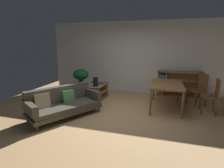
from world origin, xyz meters
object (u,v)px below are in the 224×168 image
Objects in this scene: media_console at (99,92)px; dining_table at (167,86)px; bookshelf at (177,84)px; fabric_couch at (63,103)px; dining_chair_far at (199,88)px; desk_speaker at (96,82)px; dining_chair_near at (212,94)px; open_laptop at (99,83)px; potted_floor_plant at (81,78)px.

dining_table reaches higher than media_console.
bookshelf is (2.59, 1.19, 0.19)m from media_console.
dining_table is (2.61, 1.34, 0.33)m from fabric_couch.
fabric_couch is 4.08m from bookshelf.
fabric_couch is at bearing -151.80° from dining_chair_far.
desk_speaker is at bearing -169.26° from dining_chair_far.
fabric_couch is 2.07× the size of dining_chair_near.
dining_chair_near is (3.39, -0.04, -0.12)m from desk_speaker.
dining_chair_far reaches higher than open_laptop.
dining_chair_near is (1.18, -0.06, -0.14)m from dining_table.
bookshelf is at bearing 15.33° from potted_floor_plant.
potted_floor_plant reaches higher than fabric_couch.
bookshelf is (2.99, 2.77, 0.10)m from fabric_couch.
dining_chair_far is at bearing -55.27° from bookshelf.
potted_floor_plant is 0.64× the size of bookshelf.
media_console is 0.70× the size of dining_table.
potted_floor_plant is (-0.73, 0.11, 0.12)m from open_laptop.
bookshelf is (3.36, 0.92, -0.20)m from potted_floor_plant.
desk_speaker is at bearing -150.67° from bookshelf.
dining_chair_far is at bearing 3.21° from open_laptop.
open_laptop is at bearing 106.79° from media_console.
dining_chair_near is at bearing -7.62° from open_laptop.
open_laptop is at bearing 78.37° from fabric_couch.
dining_chair_near is at bearing 18.61° from fabric_couch.
bookshelf reaches higher than dining_table.
bookshelf is at bearing 118.38° from dining_chair_near.
dining_table is (2.21, -0.25, 0.43)m from media_console.
media_console is at bearing -73.21° from open_laptop.
desk_speaker is at bearing -83.11° from open_laptop.
potted_floor_plant reaches higher than desk_speaker.
dining_chair_near reaches higher than bookshelf.
open_laptop is 2.83m from bookshelf.
dining_chair_near is at bearing -7.79° from potted_floor_plant.
bookshelf is (-0.59, 0.85, -0.09)m from dining_chair_far.
desk_speaker is at bearing -179.55° from dining_table.
dining_table is at bearing -104.80° from bookshelf.
open_laptop is 0.44× the size of dining_chair_far.
desk_speaker is at bearing 72.78° from fabric_couch.
potted_floor_plant is 3.95m from dining_chair_far.
dining_table is at bearing -148.89° from dining_chair_far.
dining_chair_near is at bearing -61.62° from bookshelf.
open_laptop is at bearing 172.38° from dining_chair_near.
fabric_couch is at bearing -101.63° from open_laptop.
dining_chair_far is at bearing 108.65° from dining_chair_near.
potted_floor_plant is 3.49m from bookshelf.
fabric_couch is 1.42m from desk_speaker.
open_laptop is at bearing -176.79° from dining_chair_far.
fabric_couch is at bearing -104.36° from media_console.
open_laptop is 0.30× the size of dining_table.
dining_chair_far is at bearing 10.74° from desk_speaker.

